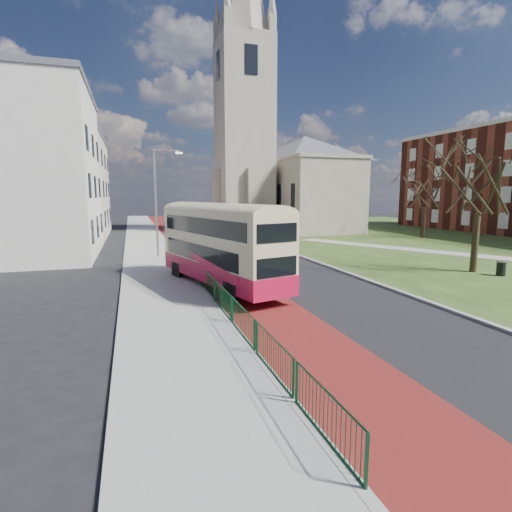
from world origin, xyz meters
name	(u,v)px	position (x,y,z in m)	size (l,w,h in m)	color
ground	(315,325)	(0.00, 0.00, 0.00)	(160.00, 160.00, 0.00)	black
road_carriageway	(228,251)	(1.50, 20.00, 0.01)	(9.00, 120.00, 0.01)	black
bus_lane	(197,252)	(-1.20, 20.00, 0.01)	(3.40, 120.00, 0.01)	#591414
pavement_west	(150,254)	(-5.00, 20.00, 0.06)	(4.00, 120.00, 0.12)	gray
kerb_west	(175,253)	(-3.00, 20.00, 0.07)	(0.25, 120.00, 0.13)	#999993
kerb_east	(271,246)	(6.10, 22.00, 0.07)	(0.25, 80.00, 0.13)	#999993
grass_green	(444,239)	(26.00, 22.00, 0.02)	(40.00, 80.00, 0.04)	#2B4217
footpath	(498,258)	(20.00, 10.00, 0.06)	(2.20, 36.00, 0.03)	#9E998C
pedestrian_railing	(215,291)	(-2.95, 4.00, 0.55)	(0.07, 24.00, 1.12)	#0D3A1D
gothic_church	(277,131)	(12.56, 38.00, 13.13)	(16.38, 18.00, 40.00)	gray
street_block_near	(24,172)	(-14.00, 22.00, 6.51)	(10.30, 14.30, 13.00)	silver
street_block_far	(60,186)	(-14.00, 38.00, 5.76)	(10.30, 16.30, 11.50)	beige
streetlamp	(158,197)	(-4.35, 18.00, 4.59)	(2.13, 0.18, 8.00)	gray
bus	(220,242)	(-2.02, 7.00, 2.39)	(4.88, 10.27, 4.19)	#B41035
winter_tree_near	(481,166)	(13.83, 6.29, 6.49)	(7.20, 7.20, 9.31)	#2E2617
winter_tree_far	(426,184)	(24.84, 24.05, 6.00)	(7.59, 7.59, 8.61)	#2F2017
litter_bin	(501,268)	(14.41, 4.83, 0.48)	(0.67, 0.67, 0.88)	black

